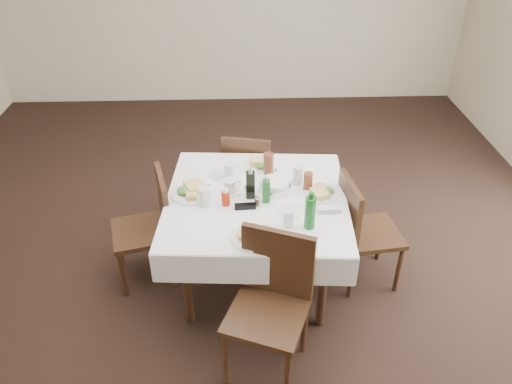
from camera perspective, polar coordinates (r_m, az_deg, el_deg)
ground_plane at (r=4.03m, az=-2.66°, el=-9.22°), size 7.00×7.00×0.00m
room_shell at (r=3.13m, az=-3.49°, el=14.44°), size 6.04×7.04×2.80m
dining_table at (r=3.56m, az=0.06°, el=-1.71°), size 1.35×1.35×0.76m
chair_north at (r=4.32m, az=-0.86°, el=2.32°), size 0.49×0.49×0.86m
chair_south at (r=3.08m, az=1.80°, el=-11.71°), size 0.59×0.59×0.95m
chair_east at (r=3.73m, az=11.81°, el=-3.84°), size 0.47×0.47×0.89m
chair_west at (r=3.79m, az=-11.84°, el=-3.30°), size 0.51×0.51×0.89m
meal_north at (r=3.86m, az=0.57°, el=3.18°), size 0.23×0.23×0.05m
meal_south at (r=3.13m, az=-0.11°, el=-4.89°), size 0.29×0.29×0.06m
meal_east at (r=3.55m, az=7.54°, el=-0.05°), size 0.25×0.25×0.05m
meal_west at (r=3.56m, az=-7.40°, el=0.11°), size 0.29×0.29×0.06m
side_plate_a at (r=3.77m, az=-3.98°, el=2.06°), size 0.18×0.18×0.01m
side_plate_b at (r=3.38m, az=4.15°, el=-2.11°), size 0.18×0.18×0.01m
water_n at (r=3.69m, az=-3.06°, el=2.39°), size 0.07×0.07×0.13m
water_s at (r=3.21m, az=3.72°, el=-3.05°), size 0.06×0.06×0.12m
water_e at (r=3.64m, az=4.83°, el=1.98°), size 0.08×0.08×0.15m
water_w at (r=3.41m, az=-5.94°, el=-0.58°), size 0.07×0.07×0.14m
iced_tea_a at (r=3.75m, az=1.45°, el=3.27°), size 0.08×0.08×0.17m
iced_tea_b at (r=3.58m, az=5.96°, el=1.21°), size 0.07×0.07×0.14m
bread_basket at (r=3.58m, az=2.22°, el=0.77°), size 0.22×0.22×0.07m
oil_cruet_dark at (r=3.46m, az=-0.65°, el=0.96°), size 0.06×0.06×0.25m
oil_cruet_green at (r=3.42m, az=1.15°, el=0.22°), size 0.05×0.05×0.22m
ketchup_bottle at (r=3.41m, az=-3.49°, el=-0.62°), size 0.06×0.06×0.12m
salt_shaker at (r=3.50m, az=-1.07°, el=0.05°), size 0.03×0.03×0.08m
pepper_shaker at (r=3.41m, az=0.10°, el=-1.08°), size 0.03×0.03×0.07m
coffee_mug at (r=3.54m, az=-2.94°, el=0.57°), size 0.16×0.15×0.11m
sunglasses at (r=3.39m, az=-1.23°, el=-1.64°), size 0.15×0.06×0.03m
green_bottle at (r=3.18m, az=6.22°, el=-2.32°), size 0.07×0.07×0.27m
sugar_caddy at (r=3.42m, az=6.37°, el=-1.41°), size 0.09×0.07×0.04m
cutlery_n at (r=3.86m, az=1.74°, el=2.92°), size 0.09×0.16×0.01m
cutlery_s at (r=3.14m, az=-1.83°, el=-5.27°), size 0.09×0.20×0.01m
cutlery_e at (r=3.39m, az=8.32°, el=-2.35°), size 0.17×0.05×0.01m
cutlery_w at (r=3.64m, az=-6.60°, el=0.61°), size 0.18×0.04×0.01m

